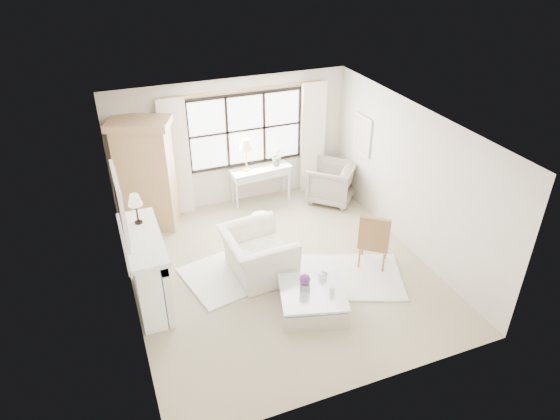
{
  "coord_description": "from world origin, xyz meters",
  "views": [
    {
      "loc": [
        -2.6,
        -6.57,
        5.38
      ],
      "look_at": [
        0.07,
        0.2,
        1.11
      ],
      "focal_mm": 32.0,
      "sensor_mm": 36.0,
      "label": 1
    }
  ],
  "objects_px": {
    "console_table": "(261,185)",
    "coffee_table": "(312,301)",
    "armoire": "(146,174)",
    "club_armchair": "(257,254)"
  },
  "relations": [
    {
      "from": "console_table",
      "to": "coffee_table",
      "type": "distance_m",
      "value": 3.66
    },
    {
      "from": "armoire",
      "to": "club_armchair",
      "type": "height_order",
      "value": "armoire"
    },
    {
      "from": "coffee_table",
      "to": "console_table",
      "type": "bearing_deg",
      "value": 98.81
    },
    {
      "from": "console_table",
      "to": "club_armchair",
      "type": "relative_size",
      "value": 1.08
    },
    {
      "from": "armoire",
      "to": "console_table",
      "type": "relative_size",
      "value": 1.68
    },
    {
      "from": "coffee_table",
      "to": "armoire",
      "type": "bearing_deg",
      "value": 134.61
    },
    {
      "from": "club_armchair",
      "to": "coffee_table",
      "type": "xyz_separation_m",
      "value": [
        0.48,
        -1.22,
        -0.22
      ]
    },
    {
      "from": "coffee_table",
      "to": "club_armchair",
      "type": "bearing_deg",
      "value": 127.23
    },
    {
      "from": "console_table",
      "to": "club_armchair",
      "type": "distance_m",
      "value": 2.58
    },
    {
      "from": "armoire",
      "to": "club_armchair",
      "type": "xyz_separation_m",
      "value": [
        1.45,
        -2.27,
        -0.74
      ]
    }
  ]
}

